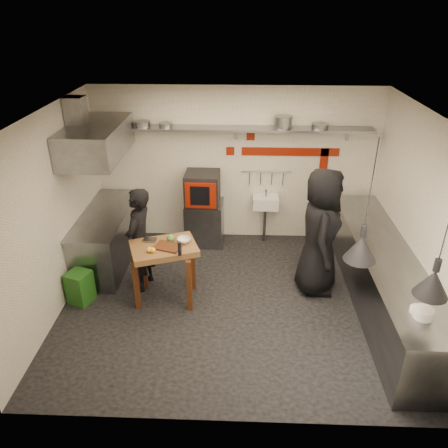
{
  "coord_description": "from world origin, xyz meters",
  "views": [
    {
      "loc": [
        0.08,
        -5.31,
        4.05
      ],
      "look_at": [
        -0.14,
        0.3,
        1.15
      ],
      "focal_mm": 35.0,
      "sensor_mm": 36.0,
      "label": 1
    }
  ],
  "objects_px": {
    "combi_oven": "(202,189)",
    "chef_left": "(140,240)",
    "green_bin": "(80,287)",
    "chef_right": "(320,232)",
    "oven_stand": "(205,222)",
    "prep_table": "(165,272)"
  },
  "relations": [
    {
      "from": "oven_stand",
      "to": "chef_right",
      "type": "relative_size",
      "value": 0.4
    },
    {
      "from": "oven_stand",
      "to": "green_bin",
      "type": "xyz_separation_m",
      "value": [
        -1.71,
        -1.89,
        -0.15
      ]
    },
    {
      "from": "combi_oven",
      "to": "chef_right",
      "type": "relative_size",
      "value": 0.3
    },
    {
      "from": "combi_oven",
      "to": "chef_right",
      "type": "distance_m",
      "value": 2.3
    },
    {
      "from": "oven_stand",
      "to": "combi_oven",
      "type": "relative_size",
      "value": 1.36
    },
    {
      "from": "prep_table",
      "to": "oven_stand",
      "type": "bearing_deg",
      "value": 56.23
    },
    {
      "from": "chef_left",
      "to": "combi_oven",
      "type": "bearing_deg",
      "value": 161.34
    },
    {
      "from": "oven_stand",
      "to": "combi_oven",
      "type": "bearing_deg",
      "value": -112.68
    },
    {
      "from": "oven_stand",
      "to": "prep_table",
      "type": "height_order",
      "value": "prep_table"
    },
    {
      "from": "combi_oven",
      "to": "prep_table",
      "type": "relative_size",
      "value": 0.64
    },
    {
      "from": "combi_oven",
      "to": "green_bin",
      "type": "relative_size",
      "value": 1.18
    },
    {
      "from": "combi_oven",
      "to": "green_bin",
      "type": "xyz_separation_m",
      "value": [
        -1.69,
        -1.85,
        -0.84
      ]
    },
    {
      "from": "combi_oven",
      "to": "chef_left",
      "type": "xyz_separation_m",
      "value": [
        -0.83,
        -1.42,
        -0.26
      ]
    },
    {
      "from": "oven_stand",
      "to": "chef_right",
      "type": "bearing_deg",
      "value": -35.39
    },
    {
      "from": "oven_stand",
      "to": "chef_left",
      "type": "height_order",
      "value": "chef_left"
    },
    {
      "from": "green_bin",
      "to": "combi_oven",
      "type": "bearing_deg",
      "value": 47.55
    },
    {
      "from": "oven_stand",
      "to": "chef_right",
      "type": "height_order",
      "value": "chef_right"
    },
    {
      "from": "green_bin",
      "to": "prep_table",
      "type": "xyz_separation_m",
      "value": [
        1.27,
        0.12,
        0.21
      ]
    },
    {
      "from": "combi_oven",
      "to": "chef_left",
      "type": "distance_m",
      "value": 1.66
    },
    {
      "from": "combi_oven",
      "to": "prep_table",
      "type": "xyz_separation_m",
      "value": [
        -0.42,
        -1.72,
        -0.63
      ]
    },
    {
      "from": "green_bin",
      "to": "chef_right",
      "type": "height_order",
      "value": "chef_right"
    },
    {
      "from": "combi_oven",
      "to": "chef_left",
      "type": "bearing_deg",
      "value": -118.41
    }
  ]
}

